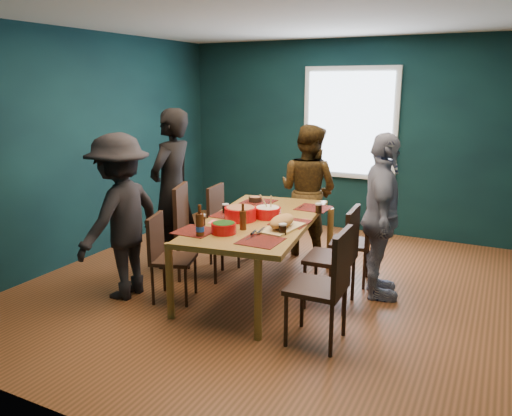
{
  "coord_description": "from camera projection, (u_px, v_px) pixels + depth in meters",
  "views": [
    {
      "loc": [
        1.99,
        -4.46,
        2.09
      ],
      "look_at": [
        -0.18,
        -0.12,
        0.88
      ],
      "focal_mm": 35.0,
      "sensor_mm": 36.0,
      "label": 1
    }
  ],
  "objects": [
    {
      "name": "room",
      "position": [
        288.0,
        155.0,
        5.14
      ],
      "size": [
        5.01,
        5.01,
        2.71
      ],
      "color": "#984F2C",
      "rests_on": "ground"
    },
    {
      "name": "dining_table",
      "position": [
        259.0,
        226.0,
        5.03
      ],
      "size": [
        1.29,
        2.14,
        0.77
      ],
      "rotation": [
        0.0,
        0.0,
        0.14
      ],
      "color": "#A57831",
      "rests_on": "floor"
    },
    {
      "name": "chair_left_far",
      "position": [
        223.0,
        218.0,
        5.94
      ],
      "size": [
        0.46,
        0.46,
        0.92
      ],
      "rotation": [
        0.0,
        0.0,
        0.11
      ],
      "color": "black",
      "rests_on": "floor"
    },
    {
      "name": "chair_left_mid",
      "position": [
        191.0,
        224.0,
        5.44
      ],
      "size": [
        0.59,
        0.59,
        1.03
      ],
      "rotation": [
        0.0,
        0.0,
        0.34
      ],
      "color": "black",
      "rests_on": "floor"
    },
    {
      "name": "chair_left_near",
      "position": [
        165.0,
        251.0,
        4.88
      ],
      "size": [
        0.49,
        0.49,
        0.86
      ],
      "rotation": [
        0.0,
        0.0,
        0.31
      ],
      "color": "black",
      "rests_on": "floor"
    },
    {
      "name": "chair_right_far",
      "position": [
        359.0,
        236.0,
        5.27
      ],
      "size": [
        0.47,
        0.47,
        0.9
      ],
      "rotation": [
        0.0,
        0.0,
        0.15
      ],
      "color": "black",
      "rests_on": "floor"
    },
    {
      "name": "chair_right_mid",
      "position": [
        340.0,
        250.0,
        4.68
      ],
      "size": [
        0.47,
        0.47,
        0.98
      ],
      "rotation": [
        0.0,
        0.0,
        0.06
      ],
      "color": "black",
      "rests_on": "floor"
    },
    {
      "name": "chair_right_near",
      "position": [
        328.0,
        279.0,
        3.99
      ],
      "size": [
        0.45,
        0.45,
        0.98
      ],
      "rotation": [
        0.0,
        0.0,
        0.03
      ],
      "color": "black",
      "rests_on": "floor"
    },
    {
      "name": "person_far_left",
      "position": [
        172.0,
        189.0,
        5.7
      ],
      "size": [
        0.46,
        0.68,
        1.83
      ],
      "primitive_type": "imported",
      "rotation": [
        0.0,
        0.0,
        4.74
      ],
      "color": "black",
      "rests_on": "floor"
    },
    {
      "name": "person_back",
      "position": [
        308.0,
        191.0,
        6.13
      ],
      "size": [
        0.89,
        0.76,
        1.62
      ],
      "primitive_type": "imported",
      "rotation": [
        0.0,
        0.0,
        2.94
      ],
      "color": "black",
      "rests_on": "floor"
    },
    {
      "name": "person_right",
      "position": [
        381.0,
        217.0,
        4.86
      ],
      "size": [
        0.67,
        1.04,
        1.65
      ],
      "primitive_type": "imported",
      "rotation": [
        0.0,
        0.0,
        1.87
      ],
      "color": "silver",
      "rests_on": "floor"
    },
    {
      "name": "person_near_left",
      "position": [
        121.0,
        217.0,
        4.89
      ],
      "size": [
        0.62,
        1.06,
        1.64
      ],
      "primitive_type": "imported",
      "rotation": [
        0.0,
        0.0,
        4.7
      ],
      "color": "black",
      "rests_on": "floor"
    },
    {
      "name": "bowl_salad",
      "position": [
        241.0,
        213.0,
        4.95
      ],
      "size": [
        0.32,
        0.32,
        0.13
      ],
      "color": "red",
      "rests_on": "dining_table"
    },
    {
      "name": "bowl_dumpling",
      "position": [
        268.0,
        212.0,
        5.04
      ],
      "size": [
        0.27,
        0.27,
        0.25
      ],
      "color": "red",
      "rests_on": "dining_table"
    },
    {
      "name": "bowl_herbs",
      "position": [
        224.0,
        228.0,
        4.51
      ],
      "size": [
        0.23,
        0.23,
        0.1
      ],
      "color": "red",
      "rests_on": "dining_table"
    },
    {
      "name": "cutting_board",
      "position": [
        282.0,
        223.0,
        4.64
      ],
      "size": [
        0.31,
        0.62,
        0.14
      ],
      "rotation": [
        0.0,
        0.0,
        -0.12
      ],
      "color": "#DAB875",
      "rests_on": "dining_table"
    },
    {
      "name": "small_bowl",
      "position": [
        255.0,
        199.0,
        5.71
      ],
      "size": [
        0.15,
        0.15,
        0.06
      ],
      "color": "black",
      "rests_on": "dining_table"
    },
    {
      "name": "beer_bottle_a",
      "position": [
        200.0,
        225.0,
        4.41
      ],
      "size": [
        0.08,
        0.08,
        0.29
      ],
      "color": "#46200C",
      "rests_on": "dining_table"
    },
    {
      "name": "beer_bottle_b",
      "position": [
        243.0,
        219.0,
        4.62
      ],
      "size": [
        0.06,
        0.06,
        0.25
      ],
      "color": "#46200C",
      "rests_on": "dining_table"
    },
    {
      "name": "cola_glass_a",
      "position": [
        202.0,
        219.0,
        4.77
      ],
      "size": [
        0.08,
        0.08,
        0.11
      ],
      "color": "black",
      "rests_on": "dining_table"
    },
    {
      "name": "cola_glass_b",
      "position": [
        283.0,
        229.0,
        4.48
      ],
      "size": [
        0.07,
        0.07,
        0.1
      ],
      "color": "black",
      "rests_on": "dining_table"
    },
    {
      "name": "cola_glass_c",
      "position": [
        319.0,
        208.0,
        5.23
      ],
      "size": [
        0.07,
        0.07,
        0.1
      ],
      "color": "black",
      "rests_on": "dining_table"
    },
    {
      "name": "cola_glass_d",
      "position": [
        226.0,
        208.0,
        5.21
      ],
      "size": [
        0.07,
        0.07,
        0.1
      ],
      "color": "black",
      "rests_on": "dining_table"
    },
    {
      "name": "napkin_a",
      "position": [
        301.0,
        221.0,
        4.92
      ],
      "size": [
        0.21,
        0.21,
        0.0
      ],
      "primitive_type": "cube",
      "rotation": [
        0.0,
        0.0,
        0.53
      ],
      "color": "#F56E67",
      "rests_on": "dining_table"
    },
    {
      "name": "napkin_b",
      "position": [
        217.0,
        222.0,
        4.88
      ],
      "size": [
        0.17,
        0.17,
        0.0
      ],
      "primitive_type": "cube",
      "rotation": [
        0.0,
        0.0,
        0.22
      ],
      "color": "#F56E67",
      "rests_on": "dining_table"
    },
    {
      "name": "napkin_c",
      "position": [
        257.0,
        240.0,
        4.32
      ],
      "size": [
        0.2,
        0.2,
        0.0
      ],
      "primitive_type": "cube",
      "rotation": [
        0.0,
        0.0,
        0.62
      ],
      "color": "#F56E67",
      "rests_on": "dining_table"
    }
  ]
}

